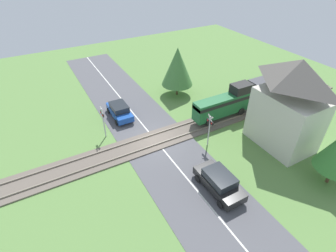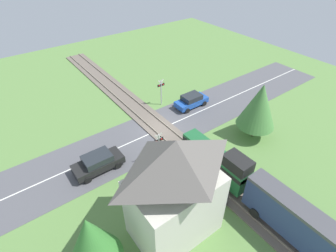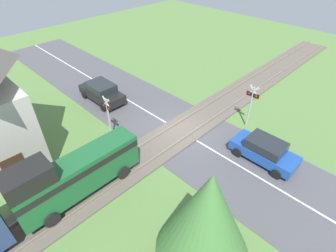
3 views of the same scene
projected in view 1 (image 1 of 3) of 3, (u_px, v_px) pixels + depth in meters
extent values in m
plane|color=#5B8442|center=(156.00, 141.00, 24.14)|extent=(60.00, 60.00, 0.00)
cube|color=#515156|center=(156.00, 140.00, 24.14)|extent=(48.00, 6.40, 0.02)
cube|color=silver|center=(156.00, 140.00, 24.13)|extent=(48.00, 0.12, 0.00)
cube|color=#665B51|center=(156.00, 140.00, 24.11)|extent=(2.80, 48.00, 0.12)
cube|color=slate|center=(152.00, 135.00, 24.55)|extent=(0.10, 48.00, 0.12)
cube|color=slate|center=(159.00, 143.00, 23.52)|extent=(0.10, 48.00, 0.12)
cube|color=#1E6033|center=(222.00, 106.00, 26.21)|extent=(1.35, 6.40, 1.90)
cube|color=black|center=(223.00, 101.00, 25.91)|extent=(1.37, 6.40, 0.36)
cube|color=black|center=(241.00, 88.00, 26.25)|extent=(1.35, 2.05, 0.90)
cylinder|color=black|center=(201.00, 115.00, 26.46)|extent=(0.14, 0.76, 0.76)
cylinder|color=black|center=(209.00, 123.00, 25.44)|extent=(0.14, 0.76, 0.76)
cylinder|color=black|center=(232.00, 105.00, 28.08)|extent=(0.14, 0.76, 0.76)
cylinder|color=black|center=(241.00, 112.00, 27.05)|extent=(0.14, 0.76, 0.76)
cube|color=navy|center=(273.00, 88.00, 28.83)|extent=(1.35, 6.80, 2.40)
cube|color=#47474C|center=(276.00, 77.00, 28.06)|extent=(1.41, 6.80, 0.24)
cylinder|color=black|center=(252.00, 99.00, 29.18)|extent=(0.14, 0.76, 0.76)
cylinder|color=black|center=(261.00, 105.00, 28.15)|extent=(0.14, 0.76, 0.76)
cylinder|color=black|center=(279.00, 90.00, 30.89)|extent=(0.14, 0.76, 0.76)
cylinder|color=black|center=(289.00, 95.00, 29.87)|extent=(0.14, 0.76, 0.76)
cube|color=#1E4CA8|center=(120.00, 112.00, 27.05)|extent=(3.90, 1.64, 0.61)
cube|color=#23282D|center=(119.00, 107.00, 26.71)|extent=(2.15, 1.51, 0.57)
cylinder|color=black|center=(132.00, 118.00, 26.65)|extent=(0.60, 0.18, 0.60)
cylinder|color=black|center=(117.00, 123.00, 26.00)|extent=(0.60, 0.18, 0.60)
cylinder|color=black|center=(123.00, 107.00, 28.45)|extent=(0.60, 0.18, 0.60)
cylinder|color=black|center=(108.00, 111.00, 27.81)|extent=(0.60, 0.18, 0.60)
cube|color=black|center=(219.00, 183.00, 19.08)|extent=(4.18, 1.77, 0.65)
cube|color=#23282D|center=(220.00, 177.00, 18.72)|extent=(2.30, 1.63, 0.59)
cylinder|color=black|center=(198.00, 179.00, 19.88)|extent=(0.60, 0.18, 0.60)
cylinder|color=black|center=(216.00, 171.00, 20.58)|extent=(0.60, 0.18, 0.60)
cylinder|color=black|center=(220.00, 204.00, 17.95)|extent=(0.60, 0.18, 0.60)
cylinder|color=black|center=(240.00, 195.00, 18.65)|extent=(0.60, 0.18, 0.60)
cylinder|color=#B7B7B7|center=(104.00, 123.00, 23.75)|extent=(0.12, 0.12, 3.10)
cube|color=black|center=(102.00, 114.00, 23.17)|extent=(0.90, 0.08, 0.28)
sphere|color=red|center=(101.00, 112.00, 23.37)|extent=(0.18, 0.18, 0.18)
sphere|color=red|center=(103.00, 115.00, 22.98)|extent=(0.18, 0.18, 0.18)
cube|color=silver|center=(102.00, 111.00, 22.99)|extent=(0.72, 0.04, 0.72)
cube|color=silver|center=(102.00, 111.00, 22.99)|extent=(0.72, 0.04, 0.72)
cylinder|color=#B7B7B7|center=(209.00, 131.00, 22.74)|extent=(0.12, 0.12, 3.10)
cube|color=black|center=(210.00, 122.00, 22.16)|extent=(0.90, 0.08, 0.28)
sphere|color=red|center=(212.00, 123.00, 21.97)|extent=(0.18, 0.18, 0.18)
sphere|color=red|center=(208.00, 120.00, 22.35)|extent=(0.18, 0.18, 0.18)
cube|color=silver|center=(210.00, 119.00, 21.98)|extent=(0.72, 0.04, 0.72)
cube|color=silver|center=(210.00, 119.00, 21.98)|extent=(0.72, 0.04, 0.72)
cube|color=beige|center=(285.00, 120.00, 22.48)|extent=(5.36, 3.71, 4.93)
pyramid|color=#5B5651|center=(300.00, 72.00, 19.90)|extent=(5.79, 4.00, 1.99)
cube|color=#472D1E|center=(259.00, 119.00, 25.22)|extent=(0.06, 1.10, 2.10)
cylinder|color=#333338|center=(252.00, 113.00, 26.77)|extent=(0.38, 0.38, 1.29)
sphere|color=beige|center=(254.00, 107.00, 26.33)|extent=(0.24, 0.24, 0.24)
cylinder|color=brown|center=(330.00, 175.00, 19.58)|extent=(0.24, 0.24, 1.55)
cylinder|color=brown|center=(177.00, 89.00, 30.99)|extent=(0.24, 0.24, 1.36)
cone|color=#477F3D|center=(177.00, 66.00, 29.35)|extent=(3.59, 3.59, 4.31)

